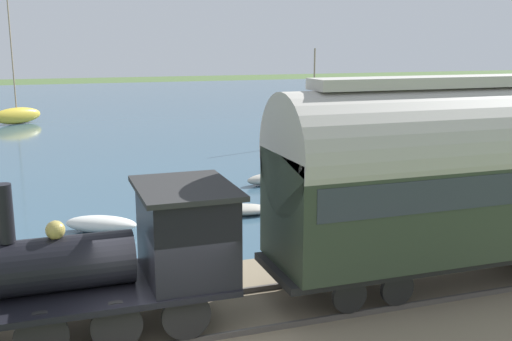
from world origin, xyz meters
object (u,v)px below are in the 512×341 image
Objects in this scene: rowboat_off_pier at (101,224)px; passenger_coach at (457,171)px; sailboat_green at (313,134)px; rowboat_mid_harbor at (240,210)px; rowboat_near_shore at (269,179)px; steam_locomotive at (136,250)px; sailboat_yellow at (17,115)px.

passenger_coach is at bearing -111.33° from rowboat_off_pier.
sailboat_green reaches higher than rowboat_mid_harbor.
rowboat_near_shore reaches higher than rowboat_mid_harbor.
steam_locomotive is 7.42m from passenger_coach.
sailboat_yellow is 4.30× the size of rowboat_near_shore.
rowboat_off_pier is at bearing 111.67° from rowboat_near_shore.
sailboat_green is (22.22, -13.87, -1.59)m from steam_locomotive.
passenger_coach is 13.07m from rowboat_near_shore.
rowboat_mid_harbor is at bearing -29.18° from steam_locomotive.
sailboat_yellow is at bearing 5.79° from steam_locomotive.
passenger_coach is at bearing -150.22° from rowboat_mid_harbor.
rowboat_near_shore is 8.82m from rowboat_off_pier.
steam_locomotive is 2.34× the size of rowboat_near_shore.
steam_locomotive is 10.08m from rowboat_mid_harbor.
passenger_coach is at bearing 141.64° from sailboat_green.
sailboat_green reaches higher than steam_locomotive.
sailboat_green reaches higher than passenger_coach.
passenger_coach reaches higher than rowboat_near_shore.
passenger_coach reaches higher than rowboat_mid_harbor.
rowboat_near_shore is (-9.48, 6.39, -0.29)m from sailboat_green.
steam_locomotive is at bearing 126.03° from sailboat_green.
passenger_coach reaches higher than rowboat_off_pier.
rowboat_mid_harbor is (8.64, 2.52, -3.00)m from passenger_coach.
steam_locomotive reaches higher than rowboat_near_shore.
sailboat_yellow is 3.79× the size of rowboat_off_pier.
steam_locomotive is 37.91m from sailboat_yellow.
steam_locomotive is at bearing 90.00° from passenger_coach.
sailboat_yellow is at bearing 15.00° from rowboat_near_shore.
passenger_coach is 39.39m from sailboat_yellow.
sailboat_green is at bearing -31.97° from steam_locomotive.
passenger_coach is 9.49m from rowboat_mid_harbor.
sailboat_yellow is 4.00× the size of rowboat_mid_harbor.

